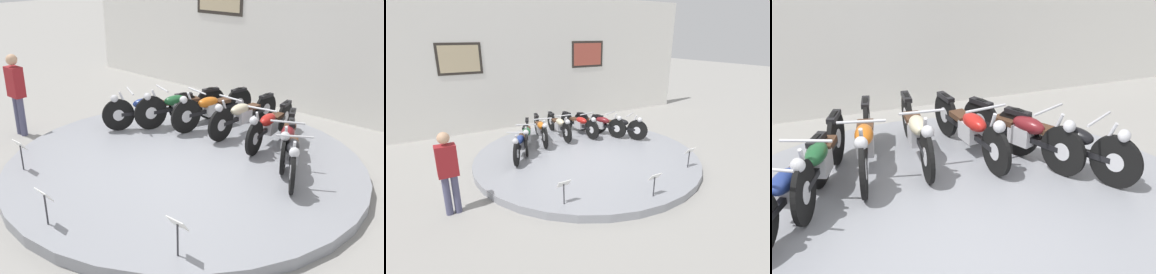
# 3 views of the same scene
# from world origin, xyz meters

# --- Properties ---
(ground_plane) EXTENTS (60.00, 60.00, 0.00)m
(ground_plane) POSITION_xyz_m (0.00, 0.00, 0.00)
(ground_plane) COLOR gray
(display_platform) EXTENTS (5.96, 5.96, 0.18)m
(display_platform) POSITION_xyz_m (0.00, 0.00, 0.09)
(display_platform) COLOR gray
(display_platform) RESTS_ON ground_plane
(motorcycle_blue) EXTENTS (1.01, 1.76, 0.79)m
(motorcycle_blue) POSITION_xyz_m (-1.59, 0.72, 0.56)
(motorcycle_blue) COLOR black
(motorcycle_blue) RESTS_ON display_platform
(motorcycle_green) EXTENTS (0.80, 1.91, 0.82)m
(motorcycle_green) POSITION_xyz_m (-1.24, 1.22, 0.58)
(motorcycle_green) COLOR black
(motorcycle_green) RESTS_ON display_platform
(motorcycle_orange) EXTENTS (0.60, 1.99, 0.82)m
(motorcycle_orange) POSITION_xyz_m (-0.68, 1.55, 0.58)
(motorcycle_orange) COLOR black
(motorcycle_orange) RESTS_ON display_platform
(motorcycle_cream) EXTENTS (0.54, 1.98, 0.79)m
(motorcycle_cream) POSITION_xyz_m (-0.00, 1.67, 0.56)
(motorcycle_cream) COLOR black
(motorcycle_cream) RESTS_ON display_platform
(motorcycle_red) EXTENTS (0.54, 1.95, 0.78)m
(motorcycle_red) POSITION_xyz_m (0.68, 1.55, 0.55)
(motorcycle_red) COLOR black
(motorcycle_red) RESTS_ON display_platform
(motorcycle_maroon) EXTENTS (0.87, 1.82, 0.79)m
(motorcycle_maroon) POSITION_xyz_m (1.24, 1.21, 0.55)
(motorcycle_maroon) COLOR black
(motorcycle_maroon) RESTS_ON display_platform
(motorcycle_black) EXTENTS (1.06, 1.74, 0.80)m
(motorcycle_black) POSITION_xyz_m (1.60, 0.72, 0.56)
(motorcycle_black) COLOR black
(motorcycle_black) RESTS_ON display_platform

